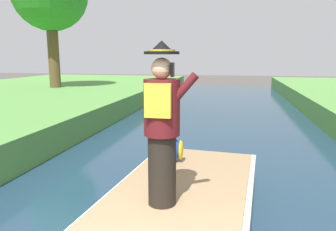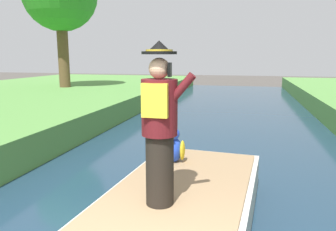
% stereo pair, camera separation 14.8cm
% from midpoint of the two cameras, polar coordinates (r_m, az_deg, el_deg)
% --- Properties ---
extents(boat, '(2.14, 4.33, 0.61)m').
position_cam_midpoint_polar(boat, '(4.26, 2.40, -17.46)').
color(boat, silver).
rests_on(boat, canal_water).
extents(person_pirate, '(0.61, 0.42, 1.85)m').
position_cam_midpoint_polar(person_pirate, '(3.58, -0.28, -1.81)').
color(person_pirate, black).
rests_on(person_pirate, boat).
extents(parrot_plush, '(0.36, 0.35, 0.57)m').
position_cam_midpoint_polar(parrot_plush, '(5.21, 1.84, -5.61)').
color(parrot_plush, blue).
rests_on(parrot_plush, boat).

